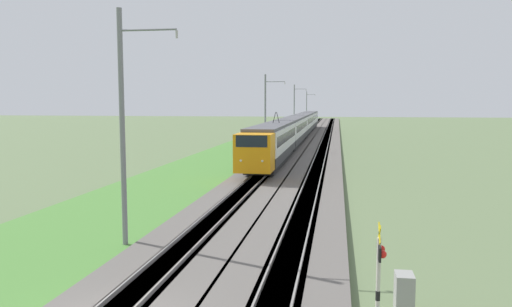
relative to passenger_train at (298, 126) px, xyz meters
name	(u,v)px	position (x,y,z in m)	size (l,w,h in m)	color
ballast_main	(288,150)	(-15.54, 0.00, -2.26)	(240.00, 4.40, 0.30)	#605B56
ballast_adjacent	(323,151)	(-15.54, -4.28, -2.26)	(240.00, 4.40, 0.30)	#605B56
track_main	(288,150)	(-15.54, 0.00, -2.25)	(240.00, 1.57, 0.45)	#4C4238
track_adjacent	(323,150)	(-15.54, -4.28, -2.25)	(240.00, 1.57, 0.45)	#4C4238
grass_verge	(241,150)	(-15.54, 6.08, -2.35)	(240.00, 8.42, 0.12)	#4C8438
passenger_train	(298,126)	(0.00, 0.00, 0.00)	(84.69, 2.86, 5.13)	orange
crossing_signal_far	(379,271)	(-64.88, -7.09, -0.54)	(0.70, 0.23, 3.08)	beige
catenary_mast_near	(123,127)	(-58.00, 2.71, 2.68)	(0.22, 2.56, 9.87)	slate
catenary_mast_mid	(266,112)	(-16.69, 2.70, 2.48)	(0.22, 2.56, 9.48)	slate
catenary_mast_far	(294,108)	(24.62, 2.71, 2.58)	(0.22, 2.56, 9.68)	slate
catenary_mast_distant	(307,107)	(65.93, 2.70, 2.32)	(0.22, 2.56, 9.17)	slate
equipment_cabinet	(404,293)	(-62.88, -7.99, -1.84)	(0.74, 0.52, 1.14)	gray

